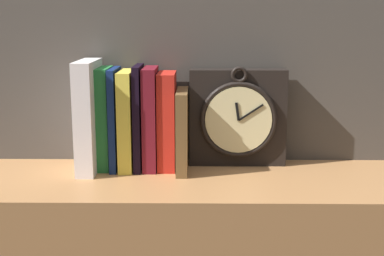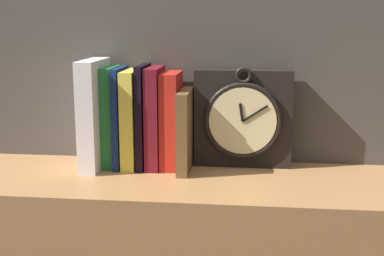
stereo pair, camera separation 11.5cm
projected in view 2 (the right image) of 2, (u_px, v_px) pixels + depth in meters
The scene contains 9 objects.
clock at pixel (243, 118), 1.25m from camera, with size 0.23×0.06×0.24m.
book_slot0_white at pixel (95, 114), 1.24m from camera, with size 0.04×0.16×0.25m.
book_slot1_green at pixel (111, 116), 1.26m from camera, with size 0.03×0.11×0.23m.
book_slot2_navy at pixel (121, 117), 1.25m from camera, with size 0.02×0.12×0.23m.
book_slot3_yellow at pixel (132, 119), 1.25m from camera, with size 0.03×0.13×0.23m.
book_slot4_black at pixel (143, 116), 1.24m from camera, with size 0.02×0.12×0.24m.
book_slot5_maroon at pixel (155, 118), 1.24m from camera, with size 0.03×0.12×0.23m.
book_slot6_red at pixel (171, 120), 1.24m from camera, with size 0.04×0.11×0.22m.
book_slot7_brown at pixel (186, 130), 1.22m from camera, with size 0.03×0.15×0.18m.
Camera 2 is at (0.13, -1.12, 1.12)m, focal length 50.00 mm.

